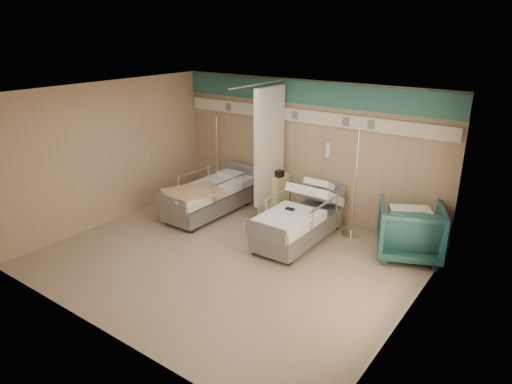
% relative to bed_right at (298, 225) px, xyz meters
% --- Properties ---
extents(ground, '(6.00, 5.00, 0.00)m').
position_rel_bed_right_xyz_m(ground, '(-0.60, -1.30, -0.32)').
color(ground, gray).
rests_on(ground, ground).
extents(room_walls, '(6.04, 5.04, 2.82)m').
position_rel_bed_right_xyz_m(room_walls, '(-0.63, -1.05, 1.55)').
color(room_walls, tan).
rests_on(room_walls, ground).
extents(bed_right, '(1.00, 2.16, 0.63)m').
position_rel_bed_right_xyz_m(bed_right, '(0.00, 0.00, 0.00)').
color(bed_right, silver).
rests_on(bed_right, ground).
extents(bed_left, '(1.00, 2.16, 0.63)m').
position_rel_bed_right_xyz_m(bed_left, '(-2.20, 0.00, 0.00)').
color(bed_left, silver).
rests_on(bed_left, ground).
extents(bedside_cabinet, '(0.50, 0.48, 0.85)m').
position_rel_bed_right_xyz_m(bedside_cabinet, '(-1.15, 0.90, 0.11)').
color(bedside_cabinet, '#E1DE8D').
rests_on(bedside_cabinet, ground).
extents(visitor_armchair, '(1.37, 1.38, 0.97)m').
position_rel_bed_right_xyz_m(visitor_armchair, '(1.85, 0.60, 0.17)').
color(visitor_armchair, '#1D4A4A').
rests_on(visitor_armchair, ground).
extents(waffle_blanket, '(0.88, 0.85, 0.08)m').
position_rel_bed_right_xyz_m(waffle_blanket, '(1.85, 0.55, 0.69)').
color(waffle_blanket, white).
rests_on(waffle_blanket, visitor_armchair).
extents(iv_stand_right, '(0.37, 0.37, 2.09)m').
position_rel_bed_right_xyz_m(iv_stand_right, '(0.71, 0.79, 0.11)').
color(iv_stand_right, silver).
rests_on(iv_stand_right, ground).
extents(iv_stand_left, '(0.34, 0.34, 1.92)m').
position_rel_bed_right_xyz_m(iv_stand_left, '(-2.68, 0.88, 0.08)').
color(iv_stand_left, silver).
rests_on(iv_stand_left, ground).
extents(call_remote, '(0.17, 0.09, 0.04)m').
position_rel_bed_right_xyz_m(call_remote, '(-0.12, -0.11, 0.33)').
color(call_remote, black).
rests_on(call_remote, bed_right).
extents(tan_blanket, '(1.26, 1.37, 0.04)m').
position_rel_bed_right_xyz_m(tan_blanket, '(-2.17, -0.46, 0.33)').
color(tan_blanket, tan).
rests_on(tan_blanket, bed_left).
extents(toiletry_bag, '(0.27, 0.20, 0.13)m').
position_rel_bed_right_xyz_m(toiletry_bag, '(-1.02, 0.84, 0.60)').
color(toiletry_bag, black).
rests_on(toiletry_bag, bedside_cabinet).
extents(white_cup, '(0.10, 0.10, 0.14)m').
position_rel_bed_right_xyz_m(white_cup, '(-1.27, 0.97, 0.60)').
color(white_cup, white).
rests_on(white_cup, bedside_cabinet).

